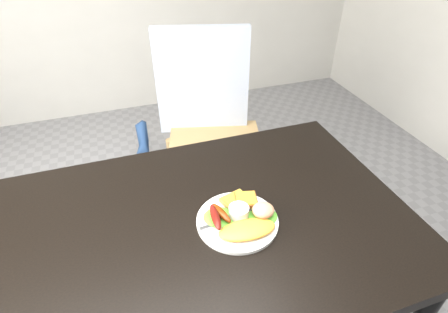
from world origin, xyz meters
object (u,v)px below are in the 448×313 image
(dining_table, at_px, (206,226))
(person, at_px, (139,112))
(plate, at_px, (237,221))
(dining_chair, at_px, (216,150))

(dining_table, distance_m, person, 0.60)
(person, relative_size, plate, 6.95)
(dining_table, xyz_separation_m, plate, (0.08, -0.03, 0.03))
(dining_table, height_order, plate, plate)
(dining_table, relative_size, dining_chair, 2.50)
(dining_table, height_order, person, person)
(person, distance_m, plate, 0.65)
(plate, bearing_deg, dining_chair, 77.27)
(dining_table, height_order, dining_chair, dining_table)
(dining_table, bearing_deg, person, 100.08)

